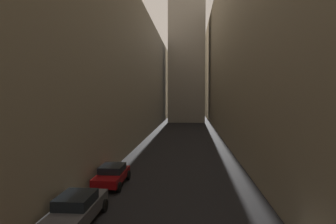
% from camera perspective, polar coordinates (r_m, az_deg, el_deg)
% --- Properties ---
extents(ground_plane, '(264.00, 264.00, 0.00)m').
position_cam_1_polar(ground_plane, '(41.60, 3.11, -5.31)').
color(ground_plane, black).
extents(building_block_left, '(13.31, 108.00, 18.78)m').
position_cam_1_polar(building_block_left, '(45.20, -12.51, 7.23)').
color(building_block_left, gray).
rests_on(building_block_left, ground).
extents(building_block_right, '(10.54, 108.00, 25.45)m').
position_cam_1_polar(building_block_right, '(44.72, 17.45, 11.51)').
color(building_block_right, gray).
rests_on(building_block_right, ground).
extents(parked_car_left_third, '(1.90, 4.55, 1.49)m').
position_cam_1_polar(parked_car_left_third, '(15.09, -17.56, -17.75)').
color(parked_car_left_third, '#4C4C51').
rests_on(parked_car_left_third, ground).
extents(parked_car_left_far, '(1.89, 4.07, 1.37)m').
position_cam_1_polar(parked_car_left_far, '(20.61, -11.04, -12.08)').
color(parked_car_left_far, maroon).
rests_on(parked_car_left_far, ground).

